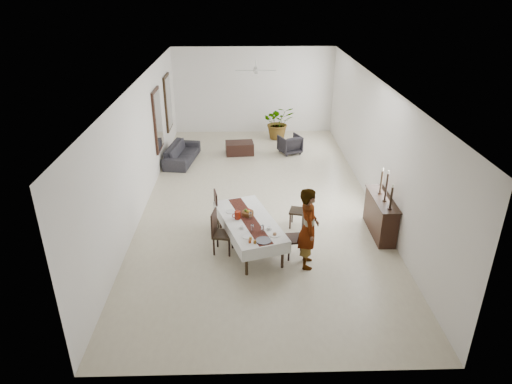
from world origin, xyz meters
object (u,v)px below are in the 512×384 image
woman (308,228)px  sofa (182,153)px  dining_table_top (249,221)px  red_pitcher (237,215)px  sideboard_body (380,216)px

woman → sofa: woman is taller
dining_table_top → red_pitcher: red_pitcher is taller
dining_table_top → sofa: bearing=94.4°
sofa → woman: bearing=-142.3°
dining_table_top → red_pitcher: 0.29m
red_pitcher → woman: size_ratio=0.10×
dining_table_top → woman: 1.43m
red_pitcher → sideboard_body: 3.37m
dining_table_top → sideboard_body: sideboard_body is taller
sofa → sideboard_body: bearing=-123.6°
sofa → dining_table_top: bearing=-149.2°
woman → sofa: 6.88m
dining_table_top → red_pitcher: bearing=149.0°
red_pitcher → woman: (1.45, -0.81, 0.12)m
dining_table_top → sofa: (-2.11, 5.25, -0.36)m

